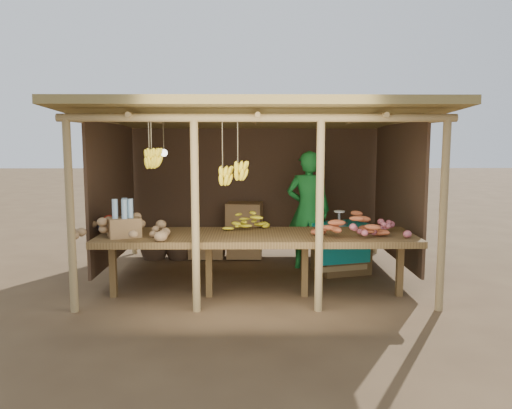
{
  "coord_description": "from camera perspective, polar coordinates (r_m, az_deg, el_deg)",
  "views": [
    {
      "loc": [
        -0.08,
        -7.05,
        1.94
      ],
      "look_at": [
        0.0,
        0.0,
        1.05
      ],
      "focal_mm": 35.0,
      "sensor_mm": 36.0,
      "label": 1
    }
  ],
  "objects": [
    {
      "name": "counter",
      "position": [
        6.22,
        0.1,
        -3.94
      ],
      "size": [
        3.9,
        1.05,
        0.8
      ],
      "color": "brown",
      "rests_on": "ground"
    },
    {
      "name": "ground",
      "position": [
        7.31,
        -0.0,
        -8.19
      ],
      "size": [
        60.0,
        60.0,
        0.0
      ],
      "primitive_type": "plane",
      "color": "brown",
      "rests_on": "ground"
    },
    {
      "name": "potato_heap",
      "position": [
        6.18,
        -15.32,
        -1.94
      ],
      "size": [
        1.24,
        0.86,
        0.37
      ],
      "primitive_type": null,
      "rotation": [
        0.0,
        0.0,
        0.15
      ],
      "color": "#8F6F4A",
      "rests_on": "counter"
    },
    {
      "name": "sweet_potato_heap",
      "position": [
        6.18,
        10.69,
        -1.89
      ],
      "size": [
        1.0,
        0.82,
        0.35
      ],
      "primitive_type": null,
      "rotation": [
        0.0,
        0.0,
        -0.43
      ],
      "color": "#A04B29",
      "rests_on": "counter"
    },
    {
      "name": "carton_stack",
      "position": [
        8.34,
        -2.76,
        -3.44
      ],
      "size": [
        1.24,
        0.51,
        0.91
      ],
      "color": "olive",
      "rests_on": "ground"
    },
    {
      "name": "onion_heap",
      "position": [
        6.23,
        12.67,
        -1.85
      ],
      "size": [
        0.96,
        0.66,
        0.36
      ],
      "primitive_type": null,
      "rotation": [
        0.0,
        0.0,
        -0.15
      ],
      "color": "#A6515A",
      "rests_on": "counter"
    },
    {
      "name": "bottle_box",
      "position": [
        6.2,
        -14.85,
        -1.97
      ],
      "size": [
        0.46,
        0.42,
        0.47
      ],
      "color": "olive",
      "rests_on": "counter"
    },
    {
      "name": "vendor",
      "position": [
        7.66,
        5.98,
        -0.64
      ],
      "size": [
        0.72,
        0.53,
        1.8
      ],
      "primitive_type": "imported",
      "rotation": [
        0.0,
        0.0,
        2.99
      ],
      "color": "#197129",
      "rests_on": "ground"
    },
    {
      "name": "burlap_sacks",
      "position": [
        8.43,
        -10.18,
        -4.35
      ],
      "size": [
        0.87,
        0.46,
        0.62
      ],
      "color": "#483221",
      "rests_on": "ground"
    },
    {
      "name": "tomato_basin",
      "position": [
        6.79,
        -16.19,
        -2.12
      ],
      "size": [
        0.34,
        0.34,
        0.18
      ],
      "rotation": [
        0.0,
        0.0,
        -0.17
      ],
      "color": "navy",
      "rests_on": "counter"
    },
    {
      "name": "banana_pile",
      "position": [
        6.48,
        -0.98,
        -1.39
      ],
      "size": [
        0.58,
        0.44,
        0.34
      ],
      "primitive_type": null,
      "rotation": [
        0.0,
        0.0,
        -0.27
      ],
      "color": "yellow",
      "rests_on": "counter"
    },
    {
      "name": "stall_structure",
      "position": [
        7.13,
        -0.45,
        7.07
      ],
      "size": [
        4.7,
        3.5,
        2.43
      ],
      "color": "#A38654",
      "rests_on": "ground"
    },
    {
      "name": "tarp_crate",
      "position": [
        7.57,
        9.68,
        -4.72
      ],
      "size": [
        0.95,
        0.88,
        0.95
      ],
      "color": "brown",
      "rests_on": "ground"
    }
  ]
}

